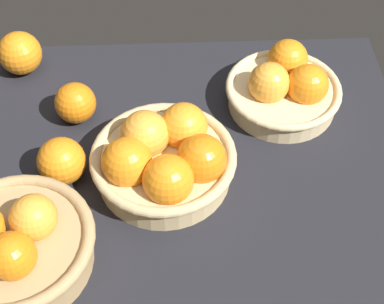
# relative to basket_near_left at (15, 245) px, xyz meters

# --- Properties ---
(market_tray) EXTENTS (0.84, 0.72, 0.03)m
(market_tray) POSITION_rel_basket_near_left_xyz_m (0.22, 0.14, -0.06)
(market_tray) COLOR black
(market_tray) RESTS_ON ground
(basket_near_left) EXTENTS (0.23, 0.23, 0.11)m
(basket_near_left) POSITION_rel_basket_near_left_xyz_m (0.00, 0.00, 0.00)
(basket_near_left) COLOR tan
(basket_near_left) RESTS_ON market_tray
(basket_far_right) EXTENTS (0.21, 0.21, 0.10)m
(basket_far_right) POSITION_rel_basket_near_left_xyz_m (0.43, 0.32, -0.01)
(basket_far_right) COLOR #D3BC8C
(basket_far_right) RESTS_ON market_tray
(basket_center) EXTENTS (0.24, 0.24, 0.11)m
(basket_center) POSITION_rel_basket_near_left_xyz_m (0.21, 0.15, 0.00)
(basket_center) COLOR tan
(basket_center) RESTS_ON market_tray
(loose_orange_front_gap) EXTENTS (0.08, 0.08, 0.08)m
(loose_orange_front_gap) POSITION_rel_basket_near_left_xyz_m (0.05, 0.16, -0.01)
(loose_orange_front_gap) COLOR orange
(loose_orange_front_gap) RESTS_ON market_tray
(loose_orange_back_gap) EXTENTS (0.07, 0.07, 0.07)m
(loose_orange_back_gap) POSITION_rel_basket_near_left_xyz_m (0.06, 0.30, -0.01)
(loose_orange_back_gap) COLOR orange
(loose_orange_back_gap) RESTS_ON market_tray
(loose_orange_side_gap) EXTENTS (0.08, 0.08, 0.08)m
(loose_orange_side_gap) POSITION_rel_basket_near_left_xyz_m (-0.06, 0.43, -0.00)
(loose_orange_side_gap) COLOR orange
(loose_orange_side_gap) RESTS_ON market_tray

